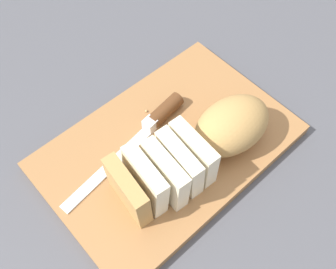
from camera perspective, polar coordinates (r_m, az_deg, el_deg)
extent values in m
plane|color=#4C4C51|center=(0.65, 0.00, -2.35)|extent=(3.00, 3.00, 0.00)
cube|color=#9E6B3D|center=(0.65, 0.00, -1.91)|extent=(0.42, 0.28, 0.02)
ellipsoid|color=tan|center=(0.62, 9.48, 1.34)|extent=(0.14, 0.11, 0.08)
cube|color=beige|center=(0.58, 3.87, -2.58)|extent=(0.03, 0.09, 0.08)
cube|color=beige|center=(0.57, 1.72, -4.22)|extent=(0.04, 0.09, 0.08)
cube|color=beige|center=(0.57, -0.49, -5.92)|extent=(0.04, 0.09, 0.08)
cube|color=beige|center=(0.56, -3.50, -6.76)|extent=(0.04, 0.09, 0.08)
cube|color=tan|center=(0.56, -5.99, -8.34)|extent=(0.04, 0.09, 0.08)
cube|color=silver|center=(0.62, -8.49, -4.59)|extent=(0.20, 0.04, 0.00)
cylinder|color=#593319|center=(0.66, -0.38, 3.66)|extent=(0.07, 0.03, 0.03)
cube|color=silver|center=(0.65, -2.36, 1.73)|extent=(0.02, 0.02, 0.02)
sphere|color=tan|center=(0.67, -2.40, 2.89)|extent=(0.00, 0.00, 0.00)
sphere|color=tan|center=(0.67, -3.24, 3.51)|extent=(0.00, 0.00, 0.00)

